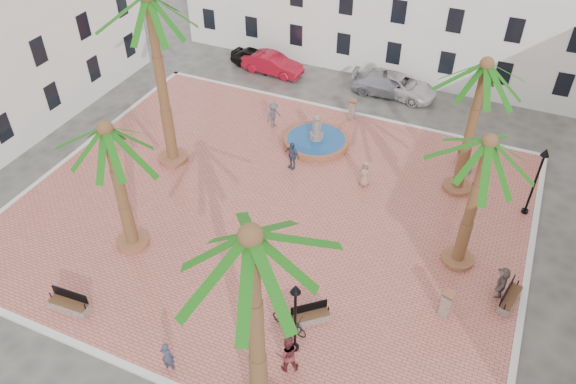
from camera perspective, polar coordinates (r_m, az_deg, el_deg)
name	(u,v)px	position (r m, az deg, el deg)	size (l,w,h in m)	color
ground	(271,210)	(30.00, -1.75, -1.87)	(120.00, 120.00, 0.00)	#56544F
plaza	(271,209)	(29.95, -1.75, -1.76)	(26.00, 22.00, 0.15)	#CA6658
kerb_n	(341,111)	(38.24, 5.36, 8.23)	(26.30, 0.30, 0.16)	silver
kerb_s	(152,377)	(23.94, -13.61, -17.78)	(26.30, 0.30, 0.16)	silver
kerb_e	(526,284)	(28.41, 23.00, -8.62)	(0.30, 22.30, 0.16)	silver
kerb_w	(77,152)	(36.39, -20.65, 3.82)	(0.30, 22.30, 0.16)	silver
fountain	(316,140)	(34.55, 2.89, 5.30)	(4.02, 4.02, 2.07)	#A5613F
palm_nw	(151,16)	(29.80, -13.79, 16.98)	(5.59, 5.59, 10.17)	#A5613F
palm_sw	(109,145)	(25.32, -17.72, 4.60)	(5.17, 5.17, 7.13)	#A5613F
palm_s	(252,260)	(16.27, -3.69, -6.91)	(5.60, 5.60, 9.24)	#A5613F
palm_e	(485,158)	(24.48, 19.41, 3.31)	(4.97, 4.97, 7.25)	#A5613F
palm_ne	(483,80)	(29.03, 19.20, 10.67)	(5.16, 5.16, 7.89)	#A5613F
bench_s	(69,305)	(26.74, -21.32, -10.64)	(1.92, 0.69, 1.00)	gray
bench_se	(310,317)	(24.62, 2.27, -12.56)	(1.66, 1.53, 0.91)	gray
bench_e	(510,299)	(27.05, 21.58, -10.04)	(0.92, 1.88, 0.95)	gray
bench_ne	(464,162)	(34.28, 17.44, 2.94)	(1.10, 1.75, 0.89)	gray
lamppost_s	(295,307)	(21.86, 0.75, -11.62)	(0.42, 0.42, 3.90)	black
lamppost_e	(539,171)	(30.57, 24.16, 2.00)	(0.44, 0.44, 4.08)	black
bollard_n	(352,109)	(36.93, 6.54, 8.35)	(0.52, 0.52, 1.39)	gray
bollard_e	(447,304)	(25.39, 15.81, -10.86)	(0.60, 0.60, 1.38)	gray
cyclist_a	(167,356)	(23.30, -12.15, -16.00)	(0.57, 0.37, 1.56)	#34374B
bicycle_a	(289,322)	(24.17, 0.15, -13.08)	(0.62, 1.77, 0.93)	black
cyclist_b	(287,353)	(22.69, -0.07, -16.07)	(0.92, 0.71, 1.89)	maroon
pedestrian_fountain_a	(365,173)	(31.21, 7.81, 1.88)	(0.78, 0.51, 1.60)	#9F775F
pedestrian_fountain_b	(292,155)	(32.17, 0.40, 3.75)	(1.02, 0.43, 1.75)	#37465F
pedestrian_north	(274,115)	(35.86, -1.48, 7.85)	(1.11, 0.64, 1.72)	#4E4E53
pedestrian_east	(502,282)	(26.87, 20.93, -8.50)	(1.50, 0.48, 1.61)	#685A53
car_black	(256,59)	(43.54, -3.24, 13.37)	(1.64, 4.08, 1.39)	black
car_red	(273,64)	(42.60, -1.58, 12.89)	(1.59, 4.57, 1.51)	#A40D20
car_silver	(386,85)	(40.44, 9.92, 10.67)	(1.98, 4.88, 1.42)	#A8A8B1
car_white	(400,86)	(40.50, 11.28, 10.56)	(2.38, 5.17, 1.44)	silver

